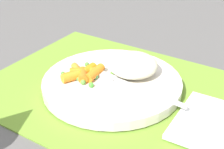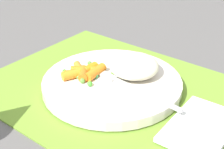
{
  "view_description": "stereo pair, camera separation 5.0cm",
  "coord_description": "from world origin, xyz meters",
  "px_view_note": "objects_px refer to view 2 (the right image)",
  "views": [
    {
      "loc": [
        -0.29,
        0.45,
        0.33
      ],
      "look_at": [
        0.0,
        0.0,
        0.03
      ],
      "focal_mm": 53.73,
      "sensor_mm": 36.0,
      "label": 1
    },
    {
      "loc": [
        -0.33,
        0.42,
        0.33
      ],
      "look_at": [
        0.0,
        0.0,
        0.03
      ],
      "focal_mm": 53.73,
      "sensor_mm": 36.0,
      "label": 2
    }
  ],
  "objects_px": {
    "napkin": "(200,127)",
    "carrot_portion": "(84,72)",
    "plate": "(112,83)",
    "fork": "(127,85)",
    "rice_mound": "(134,66)"
  },
  "relations": [
    {
      "from": "napkin",
      "to": "carrot_portion",
      "type": "bearing_deg",
      "value": 2.32
    },
    {
      "from": "plate",
      "to": "fork",
      "type": "distance_m",
      "value": 0.04
    },
    {
      "from": "carrot_portion",
      "to": "napkin",
      "type": "distance_m",
      "value": 0.23
    },
    {
      "from": "napkin",
      "to": "plate",
      "type": "bearing_deg",
      "value": -3.47
    },
    {
      "from": "plate",
      "to": "fork",
      "type": "xyz_separation_m",
      "value": [
        -0.04,
        0.0,
        0.01
      ]
    },
    {
      "from": "rice_mound",
      "to": "fork",
      "type": "relative_size",
      "value": 0.49
    },
    {
      "from": "plate",
      "to": "carrot_portion",
      "type": "relative_size",
      "value": 3.26
    },
    {
      "from": "plate",
      "to": "fork",
      "type": "relative_size",
      "value": 1.36
    },
    {
      "from": "fork",
      "to": "napkin",
      "type": "xyz_separation_m",
      "value": [
        -0.15,
        0.01,
        -0.02
      ]
    },
    {
      "from": "napkin",
      "to": "fork",
      "type": "bearing_deg",
      "value": -3.01
    },
    {
      "from": "plate",
      "to": "rice_mound",
      "type": "distance_m",
      "value": 0.05
    },
    {
      "from": "fork",
      "to": "napkin",
      "type": "distance_m",
      "value": 0.15
    },
    {
      "from": "napkin",
      "to": "rice_mound",
      "type": "bearing_deg",
      "value": -17.18
    },
    {
      "from": "plate",
      "to": "carrot_portion",
      "type": "xyz_separation_m",
      "value": [
        0.05,
        0.02,
        0.02
      ]
    },
    {
      "from": "rice_mound",
      "to": "fork",
      "type": "distance_m",
      "value": 0.05
    }
  ]
}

